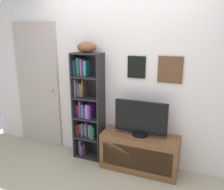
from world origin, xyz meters
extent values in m
cube|color=white|center=(0.00, 1.13, 1.28)|extent=(4.80, 0.06, 2.56)
cube|color=black|center=(0.20, 1.09, 1.41)|extent=(0.25, 0.02, 0.30)
cube|color=tan|center=(0.20, 1.09, 1.41)|extent=(0.20, 0.01, 0.25)
cube|color=brown|center=(0.65, 1.09, 1.40)|extent=(0.32, 0.02, 0.34)
cube|color=slate|center=(0.65, 1.09, 1.40)|extent=(0.27, 0.01, 0.29)
cube|color=#252526|center=(-0.68, 0.97, 0.80)|extent=(0.02, 0.27, 1.59)
cube|color=#252526|center=(-0.27, 0.97, 0.80)|extent=(0.02, 0.27, 1.59)
cube|color=#252526|center=(-0.48, 1.10, 0.80)|extent=(0.43, 0.01, 1.59)
cube|color=#252526|center=(-0.48, 0.97, 0.01)|extent=(0.39, 0.26, 0.02)
cube|color=#252526|center=(-0.48, 0.97, 0.32)|extent=(0.39, 0.26, 0.02)
cube|color=#252526|center=(-0.48, 0.97, 0.63)|extent=(0.39, 0.26, 0.02)
cube|color=#252526|center=(-0.48, 0.97, 0.94)|extent=(0.39, 0.26, 0.02)
cube|color=#252526|center=(-0.48, 0.97, 1.25)|extent=(0.39, 0.26, 0.02)
cube|color=#252526|center=(-0.48, 0.97, 1.58)|extent=(0.39, 0.26, 0.02)
cube|color=#C23A82|center=(-0.65, 1.02, 0.12)|extent=(0.03, 0.15, 0.19)
cube|color=#5179A6|center=(-0.62, 1.00, 0.14)|extent=(0.03, 0.18, 0.23)
cube|color=#624880|center=(-0.59, 0.99, 0.10)|extent=(0.04, 0.20, 0.17)
cube|color=#4F2D34|center=(-0.55, 1.00, 0.11)|extent=(0.02, 0.18, 0.18)
cube|color=brown|center=(-0.66, 1.00, 0.42)|extent=(0.02, 0.19, 0.18)
cube|color=#BE2666|center=(-0.62, 1.02, 0.42)|extent=(0.04, 0.15, 0.18)
cube|color=#326C87|center=(-0.58, 1.01, 0.43)|extent=(0.04, 0.16, 0.21)
cube|color=#68AF86|center=(-0.53, 1.02, 0.42)|extent=(0.04, 0.14, 0.18)
cube|color=#6C2560|center=(-0.50, 0.99, 0.45)|extent=(0.02, 0.19, 0.24)
cube|color=#4DC692|center=(-0.46, 1.01, 0.43)|extent=(0.04, 0.16, 0.20)
cube|color=#2A5B58|center=(-0.41, 0.98, 0.44)|extent=(0.04, 0.22, 0.22)
cube|color=#225540|center=(-0.37, 0.98, 0.42)|extent=(0.02, 0.21, 0.19)
cube|color=#523A82|center=(-0.65, 1.01, 0.73)|extent=(0.03, 0.16, 0.17)
cube|color=#597B33|center=(-0.62, 1.01, 0.77)|extent=(0.02, 0.15, 0.25)
cube|color=#9D254F|center=(-0.59, 0.99, 0.77)|extent=(0.03, 0.21, 0.25)
cube|color=#1D6E97|center=(-0.55, 0.99, 0.74)|extent=(0.04, 0.20, 0.20)
cube|color=#2C2F4D|center=(-0.51, 0.98, 0.73)|extent=(0.03, 0.21, 0.17)
cube|color=#9F6AAD|center=(-0.47, 0.98, 0.75)|extent=(0.04, 0.22, 0.22)
cube|color=#6628A1|center=(-0.43, 0.98, 0.75)|extent=(0.03, 0.21, 0.21)
cube|color=#784B61|center=(-0.65, 0.99, 1.08)|extent=(0.03, 0.21, 0.26)
cube|color=teal|center=(-0.62, 1.00, 1.06)|extent=(0.02, 0.17, 0.21)
cube|color=olive|center=(-0.59, 1.02, 1.05)|extent=(0.04, 0.15, 0.19)
cube|color=brown|center=(-0.56, 1.02, 1.08)|extent=(0.02, 0.15, 0.25)
cube|color=#112F4E|center=(-0.65, 0.98, 1.38)|extent=(0.04, 0.21, 0.23)
cube|color=#225B43|center=(-0.60, 0.99, 1.39)|extent=(0.04, 0.19, 0.26)
cube|color=#944888|center=(-0.56, 1.00, 1.39)|extent=(0.03, 0.18, 0.24)
cube|color=teal|center=(-0.52, 1.01, 1.37)|extent=(0.04, 0.15, 0.22)
ellipsoid|color=brown|center=(-0.48, 0.97, 1.67)|extent=(0.30, 0.21, 0.15)
cube|color=brown|center=(0.33, 0.91, 0.26)|extent=(1.05, 0.39, 0.52)
cube|color=#543520|center=(0.33, 0.72, 0.26)|extent=(0.95, 0.01, 0.33)
cylinder|color=black|center=(0.33, 0.91, 0.54)|extent=(0.22, 0.22, 0.04)
cube|color=black|center=(0.33, 0.91, 0.78)|extent=(0.71, 0.04, 0.44)
cube|color=#203C45|center=(0.33, 0.89, 0.78)|extent=(0.67, 0.01, 0.40)
cube|color=#B5A69F|center=(-1.46, 1.08, 1.01)|extent=(0.80, 0.04, 2.03)
cube|color=gray|center=(-1.46, 1.06, 1.42)|extent=(0.51, 0.01, 0.73)
cube|color=gray|center=(-1.46, 1.06, 0.57)|extent=(0.51, 0.01, 0.73)
sphere|color=tan|center=(-1.16, 1.03, 0.97)|extent=(0.04, 0.04, 0.04)
camera|label=1|loc=(1.06, -1.94, 1.86)|focal=37.33mm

